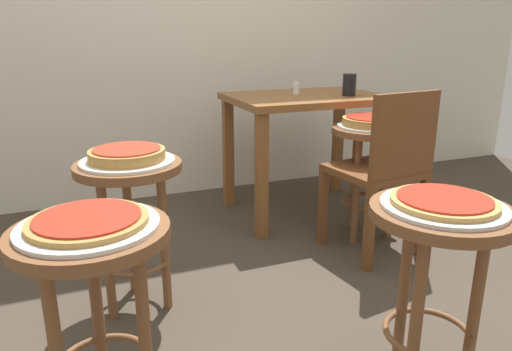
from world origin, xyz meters
The scene contains 17 objects.
ground_plane centered at (0.00, 0.00, 0.00)m, with size 6.00×6.00×0.00m, color #42382D.
stool_foreground centered at (0.26, -0.62, 0.47)m, with size 0.42×0.42×0.63m.
serving_plate_foreground centered at (0.26, -0.62, 0.63)m, with size 0.36×0.36×0.01m, color silver.
pizza_foreground centered at (0.26, -0.62, 0.65)m, with size 0.30×0.30×0.02m.
stool_middle centered at (-0.70, -0.40, 0.47)m, with size 0.42×0.42×0.63m.
serving_plate_middle centered at (-0.70, -0.40, 0.63)m, with size 0.36×0.36×0.01m, color silver.
pizza_middle centered at (-0.70, -0.40, 0.65)m, with size 0.31×0.31×0.02m.
stool_leftside centered at (-0.52, 0.22, 0.47)m, with size 0.42×0.42×0.63m.
serving_plate_leftside centered at (-0.52, 0.22, 0.63)m, with size 0.36×0.36×0.01m, color white.
pizza_leftside centered at (-0.52, 0.22, 0.66)m, with size 0.29×0.29×0.05m.
stool_rear centered at (0.78, 0.48, 0.47)m, with size 0.42×0.42×0.63m.
serving_plate_rear centered at (0.78, 0.48, 0.63)m, with size 0.36×0.36×0.01m, color silver.
pizza_rear centered at (0.78, 0.48, 0.66)m, with size 0.31×0.31×0.05m.
dining_table centered at (0.64, 0.96, 0.62)m, with size 0.92×0.67×0.75m.
cup_near_edge centered at (0.86, 0.83, 0.81)m, with size 0.08×0.08×0.13m, color black.
condiment_shaker centered at (0.60, 1.01, 0.78)m, with size 0.04×0.04×0.07m, color white.
wooden_chair centered at (0.72, 0.26, 0.47)m, with size 0.45×0.45×0.85m.
Camera 1 is at (-0.71, -1.61, 1.11)m, focal length 33.28 mm.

